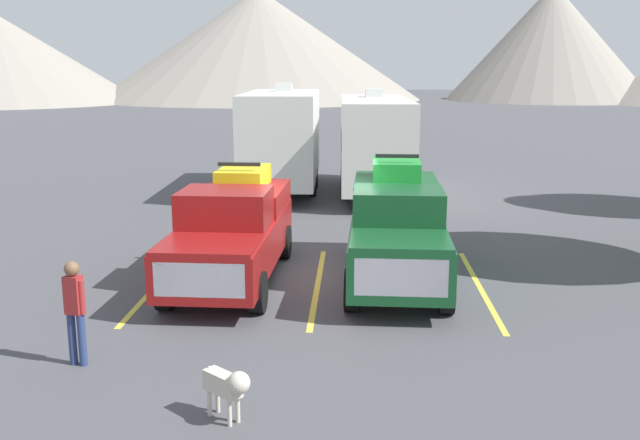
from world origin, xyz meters
The scene contains 11 objects.
ground_plane centered at (0.00, 0.00, 0.00)m, with size 240.00×240.00×0.00m, color #47474C.
pickup_truck_a centered at (-1.86, -0.42, 1.12)m, with size 2.18×5.77×2.44m.
pickup_truck_b centered at (1.68, -0.28, 1.19)m, with size 2.19×5.70×2.64m.
lot_stripe_a centered at (-3.43, -0.85, 0.00)m, with size 0.12×5.50×0.01m, color gold.
lot_stripe_b centered at (0.00, -0.85, 0.00)m, with size 0.12×5.50×0.01m, color gold.
lot_stripe_c centered at (3.43, -0.85, 0.00)m, with size 0.12×5.50×0.01m, color gold.
camper_trailer_a centered at (-1.90, 10.37, 2.07)m, with size 2.70×8.10×3.93m.
camper_trailer_b centered at (1.45, 9.96, 1.97)m, with size 2.55×8.74×3.73m.
person_a centered at (-3.52, -5.12, 0.97)m, with size 0.36×0.24×1.68m.
dog centered at (-0.83, -6.81, 0.53)m, with size 0.72×0.63×0.77m.
mountain_ridge centered at (-5.30, 78.47, 6.53)m, with size 120.73×49.87×14.79m.
Camera 1 is at (0.78, -15.23, 4.60)m, focal length 39.65 mm.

